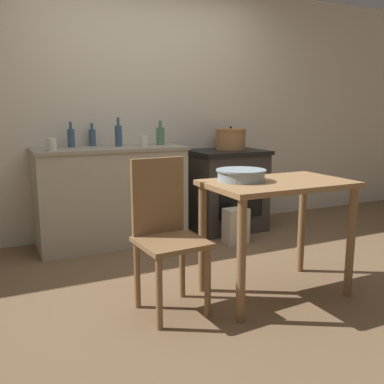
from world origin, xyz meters
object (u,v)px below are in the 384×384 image
chair (166,231)px  bottle_left (160,136)px  mixing_bowl_large (241,174)px  stock_pot (231,139)px  flour_sack (236,226)px  bottle_far_left (92,137)px  cup_center (52,145)px  cup_center_right (144,141)px  work_table (277,202)px  bottle_mid_left (119,135)px  bottle_center_left (71,137)px  stove (226,190)px

chair → bottle_left: size_ratio=4.08×
chair → mixing_bowl_large: (0.54, -0.01, 0.33)m
stock_pot → mixing_bowl_large: 1.78m
chair → flour_sack: chair is taller
bottle_far_left → cup_center: size_ratio=2.10×
bottle_far_left → cup_center_right: (0.43, -0.26, -0.04)m
work_table → flour_sack: size_ratio=2.86×
flour_sack → cup_center: bearing=166.7°
bottle_left → cup_center: (-1.07, -0.20, -0.04)m
stock_pot → bottle_mid_left: size_ratio=1.22×
mixing_bowl_large → bottle_left: (0.05, 1.57, 0.18)m
bottle_center_left → cup_center_right: 0.67m
stove → work_table: bearing=-108.5°
stove → bottle_center_left: 1.68m
cup_center → cup_center_right: cup_center is taller
bottle_center_left → cup_center: size_ratio=2.23×
bottle_center_left → stock_pot: bearing=-3.9°
work_table → chair: size_ratio=1.01×
bottle_center_left → cup_center_right: (0.64, -0.19, -0.04)m
flour_sack → bottle_far_left: bearing=148.1°
cup_center_right → stove: bearing=1.1°
bottle_center_left → bottle_far_left: bearing=16.4°
bottle_far_left → bottle_mid_left: bottle_mid_left is taller
bottle_far_left → cup_center: bottle_far_left is taller
bottle_mid_left → bottle_center_left: bearing=167.3°
bottle_mid_left → cup_center_right: size_ratio=2.78×
mixing_bowl_large → bottle_center_left: bottle_center_left is taller
mixing_bowl_large → cup_center_right: 1.49m
bottle_left → bottle_mid_left: size_ratio=0.87×
bottle_far_left → flour_sack: bearing=-31.9°
stock_pot → cup_center: (-1.87, -0.18, 0.01)m
bottle_mid_left → work_table: bearing=-70.4°
mixing_bowl_large → bottle_far_left: bottle_far_left is taller
stove → bottle_mid_left: bearing=175.9°
flour_sack → stock_pot: bearing=65.1°
bottle_far_left → stock_pot: bearing=-6.9°
chair → bottle_far_left: bottle_far_left is taller
mixing_bowl_large → bottle_center_left: size_ratio=1.44×
stove → chair: 1.98m
flour_sack → work_table: bearing=-108.2°
bottle_far_left → work_table: bearing=-66.1°
stove → flour_sack: size_ratio=2.51×
stock_pot → bottle_far_left: bearing=173.1°
stove → work_table: 1.71m
bottle_far_left → cup_center_right: size_ratio=2.24×
cup_center → stove: bearing=3.8°
flour_sack → bottle_mid_left: bearing=149.1°
chair → bottle_center_left: size_ratio=4.15×
mixing_bowl_large → bottle_left: bearing=88.3°
bottle_mid_left → cup_center_right: 0.25m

